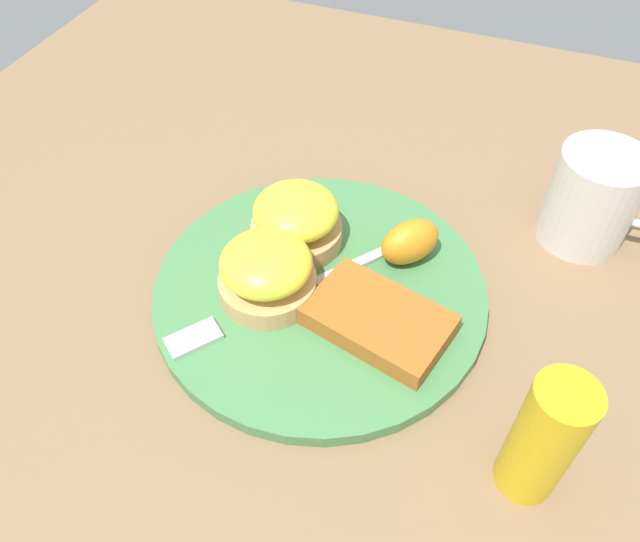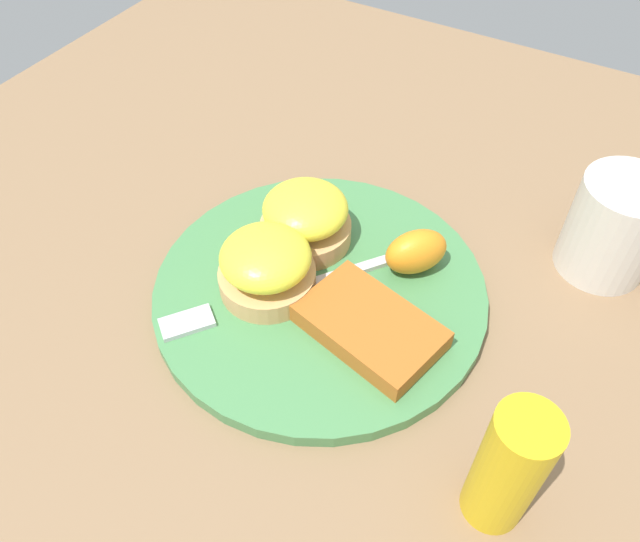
% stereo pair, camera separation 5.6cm
% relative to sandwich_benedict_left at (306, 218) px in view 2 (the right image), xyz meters
% --- Properties ---
extents(ground_plane, '(1.10, 1.10, 0.00)m').
position_rel_sandwich_benedict_left_xyz_m(ground_plane, '(0.04, -0.05, -0.04)').
color(ground_plane, '#846647').
extents(plate, '(0.31, 0.31, 0.01)m').
position_rel_sandwich_benedict_left_xyz_m(plate, '(0.04, -0.05, -0.04)').
color(plate, '#47844C').
rests_on(plate, ground_plane).
extents(sandwich_benedict_left, '(0.09, 0.09, 0.06)m').
position_rel_sandwich_benedict_left_xyz_m(sandwich_benedict_left, '(0.00, 0.00, 0.00)').
color(sandwich_benedict_left, tan).
rests_on(sandwich_benedict_left, plate).
extents(sandwich_benedict_right, '(0.09, 0.09, 0.06)m').
position_rel_sandwich_benedict_left_xyz_m(sandwich_benedict_right, '(0.00, -0.07, 0.00)').
color(sandwich_benedict_right, tan).
rests_on(sandwich_benedict_right, plate).
extents(hashbrown_patty, '(0.13, 0.10, 0.02)m').
position_rel_sandwich_benedict_left_xyz_m(hashbrown_patty, '(0.11, -0.07, -0.02)').
color(hashbrown_patty, '#AC5D20').
rests_on(hashbrown_patty, plate).
extents(orange_wedge, '(0.07, 0.07, 0.04)m').
position_rel_sandwich_benedict_left_xyz_m(orange_wedge, '(0.11, 0.02, -0.01)').
color(orange_wedge, orange).
rests_on(orange_wedge, plate).
extents(fork, '(0.15, 0.19, 0.00)m').
position_rel_sandwich_benedict_left_xyz_m(fork, '(0.01, -0.08, -0.03)').
color(fork, silver).
rests_on(fork, plate).
extents(cup, '(0.12, 0.08, 0.10)m').
position_rel_sandwich_benedict_left_xyz_m(cup, '(0.26, 0.12, 0.01)').
color(cup, silver).
rests_on(cup, ground_plane).
extents(condiment_bottle, '(0.04, 0.04, 0.12)m').
position_rel_sandwich_benedict_left_xyz_m(condiment_bottle, '(0.25, -0.16, 0.02)').
color(condiment_bottle, gold).
rests_on(condiment_bottle, ground_plane).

